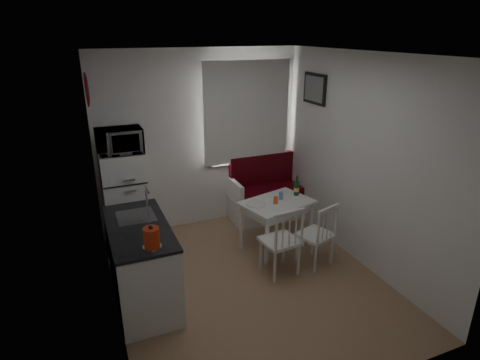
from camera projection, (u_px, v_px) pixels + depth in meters
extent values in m
cube|color=#9F7F55|center=(248.00, 281.00, 4.80)|extent=(3.00, 3.50, 0.02)
cube|color=white|center=(250.00, 54.00, 3.88)|extent=(3.00, 3.50, 0.02)
cube|color=white|center=(201.00, 141.00, 5.85)|extent=(3.00, 0.02, 2.60)
cube|color=white|center=(349.00, 259.00, 2.83)|extent=(3.00, 0.02, 2.60)
cube|color=white|center=(105.00, 201.00, 3.80)|extent=(0.02, 3.50, 2.60)
cube|color=white|center=(361.00, 163.00, 4.88)|extent=(0.02, 3.50, 2.60)
cube|color=white|center=(245.00, 115.00, 5.96)|extent=(1.22, 0.06, 1.47)
cube|color=white|center=(247.00, 113.00, 5.88)|extent=(1.35, 0.02, 1.50)
cube|color=white|center=(142.00, 265.00, 4.34)|extent=(0.60, 1.30, 0.86)
cube|color=black|center=(138.00, 227.00, 4.18)|extent=(0.62, 1.32, 0.03)
cube|color=#99999E|center=(136.00, 220.00, 4.42)|extent=(0.40, 0.40, 0.10)
cylinder|color=silver|center=(147.00, 197.00, 4.57)|extent=(0.02, 0.02, 0.26)
cylinder|color=navy|center=(87.00, 90.00, 4.76)|extent=(0.03, 0.40, 0.40)
cube|color=black|center=(314.00, 89.00, 5.56)|extent=(0.04, 0.52, 0.42)
cube|color=white|center=(273.00, 205.00, 6.40)|extent=(1.39, 0.54, 0.39)
cube|color=#52060F|center=(274.00, 190.00, 6.31)|extent=(1.33, 0.49, 0.13)
cube|color=#52060F|center=(269.00, 168.00, 6.38)|extent=(1.33, 0.11, 0.49)
cube|color=white|center=(277.00, 203.00, 5.33)|extent=(1.03, 0.84, 0.04)
cube|color=white|center=(277.00, 208.00, 5.36)|extent=(0.92, 0.73, 0.11)
cylinder|color=white|center=(276.00, 226.00, 5.45)|extent=(0.05, 0.05, 0.64)
cube|color=white|center=(280.00, 241.00, 4.83)|extent=(0.46, 0.44, 0.04)
cube|color=white|center=(288.00, 229.00, 4.59)|extent=(0.40, 0.08, 0.44)
cube|color=white|center=(315.00, 235.00, 5.02)|extent=(0.49, 0.48, 0.04)
cube|color=white|center=(324.00, 225.00, 4.79)|extent=(0.37, 0.15, 0.42)
cube|color=white|center=(125.00, 201.00, 5.34)|extent=(0.54, 0.54, 1.36)
imported|color=white|center=(119.00, 141.00, 5.00)|extent=(0.56, 0.38, 0.31)
cylinder|color=red|center=(152.00, 238.00, 3.69)|extent=(0.18, 0.18, 0.24)
cylinder|color=#F65C29|center=(276.00, 200.00, 5.25)|extent=(0.06, 0.06, 0.10)
cylinder|color=#7191C0|center=(281.00, 196.00, 5.38)|extent=(0.06, 0.06, 0.10)
cylinder|color=white|center=(256.00, 204.00, 5.23)|extent=(0.26, 0.26, 0.02)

